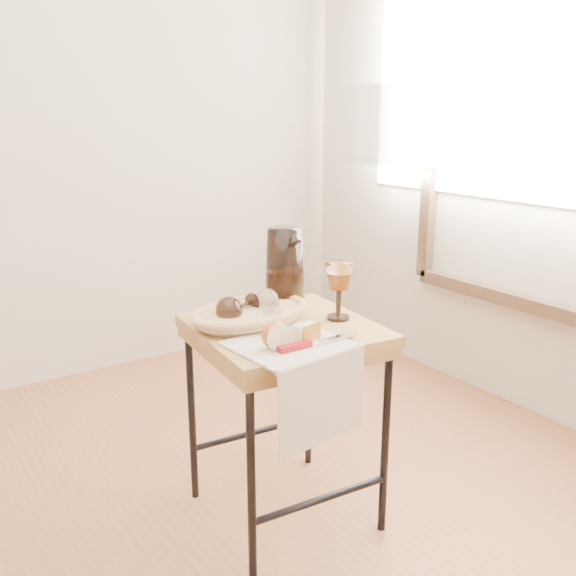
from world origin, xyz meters
TOP-DOWN VIEW (x-y plane):
  - window at (1.78, 0.35)m, footprint 0.04×1.14m
  - curtain at (1.74, 0.35)m, footprint 0.02×1.00m
  - side_table at (0.51, 0.28)m, footprint 0.55×0.55m
  - tea_towel at (0.42, 0.13)m, footprint 0.32×0.29m
  - bread_basket at (0.44, 0.36)m, footprint 0.37×0.27m
  - goblet_lying_a at (0.41, 0.37)m, footprint 0.15×0.12m
  - goblet_lying_b at (0.49, 0.34)m, footprint 0.12×0.15m
  - pitcher at (0.62, 0.45)m, footprint 0.20×0.27m
  - wine_goblet at (0.68, 0.24)m, footprint 0.11×0.11m
  - apple_half at (0.37, 0.13)m, footprint 0.08×0.04m
  - apple_wedge at (0.47, 0.13)m, footprint 0.07×0.05m
  - table_knife at (0.48, 0.09)m, footprint 0.26×0.03m

SIDE VIEW (x-z plane):
  - side_table at x=0.51m, z-range 0.00..0.65m
  - tea_towel at x=0.42m, z-range 0.65..0.65m
  - table_knife at x=0.48m, z-range 0.65..0.67m
  - bread_basket at x=0.44m, z-range 0.65..0.69m
  - apple_wedge at x=0.47m, z-range 0.65..0.70m
  - apple_half at x=0.37m, z-range 0.65..0.72m
  - goblet_lying_b at x=0.49m, z-range 0.66..0.74m
  - goblet_lying_a at x=0.41m, z-range 0.66..0.74m
  - wine_goblet at x=0.68m, z-range 0.65..0.83m
  - pitcher at x=0.62m, z-range 0.63..0.92m
  - curtain at x=1.74m, z-range 0.10..2.30m
  - window at x=1.78m, z-range 0.48..2.42m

